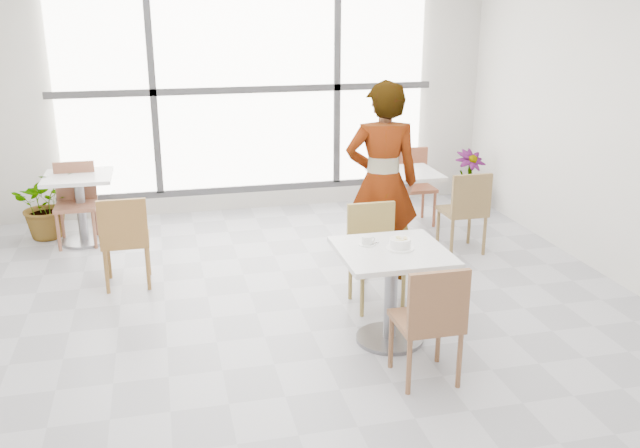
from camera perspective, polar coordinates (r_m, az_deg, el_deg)
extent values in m
plane|color=#9E9EA5|center=(5.50, -0.74, -8.99)|extent=(7.00, 7.00, 0.00)
plane|color=silver|center=(8.40, -6.15, 11.18)|extent=(6.00, 0.00, 6.00)
plane|color=silver|center=(1.94, 23.31, -14.82)|extent=(6.00, 0.00, 6.00)
cube|color=white|center=(8.34, -6.09, 11.14)|extent=(4.40, 0.04, 2.40)
cube|color=#3F3F42|center=(8.31, -6.07, 11.11)|extent=(4.60, 0.05, 0.08)
cube|color=#3F3F42|center=(8.24, -13.80, 10.64)|extent=(0.08, 0.05, 2.40)
cube|color=#3F3F42|center=(8.52, 1.43, 11.38)|extent=(0.08, 0.05, 2.40)
cube|color=#3F3F42|center=(8.55, -5.80, 2.97)|extent=(4.60, 0.05, 0.08)
cube|color=silver|center=(5.10, 6.06, -2.35)|extent=(0.80, 0.80, 0.04)
cylinder|color=slate|center=(5.24, 5.93, -6.19)|extent=(0.10, 0.10, 0.71)
cylinder|color=slate|center=(5.39, 5.81, -9.48)|extent=(0.52, 0.52, 0.03)
cube|color=brown|center=(4.75, 8.85, -8.04)|extent=(0.42, 0.42, 0.04)
cube|color=brown|center=(4.49, 9.90, -6.43)|extent=(0.42, 0.04, 0.42)
cylinder|color=brown|center=(5.06, 9.87, -9.21)|extent=(0.04, 0.04, 0.41)
cylinder|color=brown|center=(4.77, 11.58, -11.11)|extent=(0.04, 0.04, 0.41)
cylinder|color=brown|center=(4.94, 5.97, -9.75)|extent=(0.04, 0.04, 0.41)
cylinder|color=brown|center=(4.64, 7.45, -11.75)|extent=(0.04, 0.04, 0.41)
cube|color=#9F8444|center=(5.79, 4.78, -2.91)|extent=(0.42, 0.42, 0.04)
cube|color=#9F8444|center=(5.89, 4.27, -0.18)|extent=(0.42, 0.04, 0.42)
cylinder|color=#9F8444|center=(5.67, 3.55, -5.83)|extent=(0.04, 0.04, 0.41)
cylinder|color=#9F8444|center=(5.99, 2.55, -4.47)|extent=(0.04, 0.04, 0.41)
cylinder|color=#9F8444|center=(5.78, 6.98, -5.46)|extent=(0.04, 0.04, 0.41)
cylinder|color=#9F8444|center=(6.09, 5.81, -4.15)|extent=(0.04, 0.04, 0.41)
cylinder|color=white|center=(5.11, 6.70, -2.02)|extent=(0.21, 0.21, 0.01)
cylinder|color=white|center=(5.10, 6.71, -1.58)|extent=(0.16, 0.16, 0.07)
torus|color=white|center=(5.09, 6.73, -1.26)|extent=(0.16, 0.16, 0.01)
cylinder|color=beige|center=(5.10, 6.71, -1.61)|extent=(0.14, 0.14, 0.05)
cylinder|color=beige|center=(5.10, 7.14, -1.15)|extent=(0.03, 0.03, 0.01)
cylinder|color=#F5E29E|center=(5.05, 6.92, -1.37)|extent=(0.03, 0.03, 0.02)
cylinder|color=beige|center=(5.05, 6.73, -1.36)|extent=(0.03, 0.03, 0.02)
cylinder|color=beige|center=(5.05, 6.47, -1.41)|extent=(0.03, 0.03, 0.02)
cylinder|color=beige|center=(5.12, 6.54, -1.11)|extent=(0.03, 0.03, 0.02)
cylinder|color=beige|center=(5.09, 6.55, -1.20)|extent=(0.03, 0.03, 0.02)
cylinder|color=beige|center=(5.07, 7.18, -1.25)|extent=(0.03, 0.03, 0.01)
cylinder|color=beige|center=(5.09, 6.69, -1.17)|extent=(0.03, 0.03, 0.02)
cylinder|color=beige|center=(5.11, 6.50, -1.08)|extent=(0.03, 0.03, 0.02)
cylinder|color=#F3E49C|center=(5.12, 7.04, -1.18)|extent=(0.03, 0.03, 0.01)
cylinder|color=#F1E69B|center=(5.10, 6.57, -1.20)|extent=(0.03, 0.03, 0.01)
cylinder|color=white|center=(5.17, 3.95, -1.70)|extent=(0.13, 0.13, 0.01)
cylinder|color=white|center=(5.16, 3.96, -1.34)|extent=(0.08, 0.08, 0.06)
torus|color=white|center=(5.18, 4.41, -1.30)|extent=(0.05, 0.01, 0.05)
cylinder|color=black|center=(5.16, 3.96, -1.09)|extent=(0.07, 0.07, 0.00)
cube|color=#B9B9BD|center=(5.17, 4.54, -1.65)|extent=(0.09, 0.05, 0.00)
sphere|color=#B9B9BD|center=(5.19, 4.86, -1.55)|extent=(0.02, 0.02, 0.02)
imported|color=black|center=(6.27, 5.21, 3.49)|extent=(0.74, 0.56, 1.86)
cube|color=white|center=(7.68, -19.61, 3.73)|extent=(0.70, 0.70, 0.04)
cylinder|color=gray|center=(7.78, -19.32, 1.06)|extent=(0.10, 0.10, 0.71)
cylinder|color=gray|center=(7.88, -19.07, -1.31)|extent=(0.52, 0.52, 0.03)
cube|color=silver|center=(7.44, 7.13, 4.21)|extent=(0.70, 0.70, 0.04)
cylinder|color=slate|center=(7.54, 7.02, 1.45)|extent=(0.10, 0.10, 0.71)
cylinder|color=slate|center=(7.65, 6.93, -1.00)|extent=(0.52, 0.52, 0.03)
cube|color=olive|center=(6.46, -15.94, -1.31)|extent=(0.42, 0.42, 0.04)
cube|color=olive|center=(6.21, -16.18, 0.12)|extent=(0.42, 0.04, 0.42)
cylinder|color=olive|center=(6.70, -14.20, -2.52)|extent=(0.04, 0.04, 0.41)
cylinder|color=olive|center=(6.36, -14.20, -3.64)|extent=(0.04, 0.04, 0.41)
cylinder|color=olive|center=(6.72, -17.26, -2.73)|extent=(0.04, 0.04, 0.41)
cylinder|color=olive|center=(6.38, -17.43, -3.86)|extent=(0.04, 0.04, 0.41)
cube|color=brown|center=(7.70, -19.76, 1.42)|extent=(0.42, 0.42, 0.04)
cube|color=brown|center=(7.82, -19.80, 3.42)|extent=(0.42, 0.04, 0.42)
cylinder|color=brown|center=(7.62, -21.05, -0.68)|extent=(0.04, 0.04, 0.41)
cylinder|color=brown|center=(7.96, -20.75, 0.14)|extent=(0.04, 0.04, 0.41)
cylinder|color=brown|center=(7.57, -18.36, -0.49)|extent=(0.04, 0.04, 0.41)
cylinder|color=brown|center=(7.92, -18.17, 0.33)|extent=(0.04, 0.04, 0.41)
cube|color=olive|center=(7.22, 11.80, 1.05)|extent=(0.42, 0.42, 0.04)
cube|color=olive|center=(6.99, 12.57, 2.40)|extent=(0.42, 0.04, 0.42)
cylinder|color=olive|center=(7.52, 12.37, -0.11)|extent=(0.04, 0.04, 0.41)
cylinder|color=olive|center=(7.21, 13.58, -0.98)|extent=(0.04, 0.04, 0.41)
cylinder|color=olive|center=(7.37, 9.84, -0.31)|extent=(0.04, 0.04, 0.41)
cylinder|color=olive|center=(7.06, 10.97, -1.21)|extent=(0.04, 0.04, 0.41)
cube|color=#975136|center=(8.03, 7.95, 3.00)|extent=(0.42, 0.42, 0.04)
cube|color=#975136|center=(8.15, 7.54, 4.90)|extent=(0.42, 0.04, 0.42)
cylinder|color=#975136|center=(7.87, 7.12, 1.01)|extent=(0.04, 0.04, 0.41)
cylinder|color=#975136|center=(8.19, 6.25, 1.73)|extent=(0.04, 0.04, 0.41)
cylinder|color=#975136|center=(8.00, 9.54, 1.18)|extent=(0.04, 0.04, 0.41)
cylinder|color=#975136|center=(8.32, 8.59, 1.89)|extent=(0.04, 0.04, 0.41)
imported|color=#5B8247|center=(8.08, -21.89, 1.58)|extent=(0.80, 0.73, 0.77)
imported|color=#5F824A|center=(8.83, 12.31, 3.69)|extent=(0.49, 0.49, 0.73)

